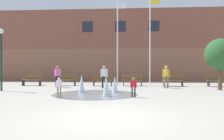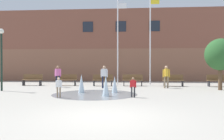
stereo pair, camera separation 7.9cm
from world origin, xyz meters
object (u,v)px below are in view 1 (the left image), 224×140
at_px(flagpole_left, 118,39).
at_px(street_tree_near_building, 220,55).
at_px(park_bench_under_right_flagpole, 173,80).
at_px(child_with_pink_shirt, 134,86).
at_px(adult_in_red, 104,75).
at_px(adult_near_bench, 166,75).
at_px(flagpole_right, 150,37).
at_px(park_bench_far_left, 32,80).
at_px(park_bench_left_of_flagpoles, 67,80).
at_px(lamp_post_left_lane, 1,50).
at_px(park_bench_under_left_flagpole, 103,80).
at_px(adult_watching, 58,75).
at_px(child_running, 59,86).
at_px(park_bench_near_trashcan, 217,80).
at_px(park_bench_center, 133,80).

distance_m(flagpole_left, street_tree_near_building, 7.92).
distance_m(park_bench_under_right_flagpole, child_with_pink_shirt, 7.31).
distance_m(adult_in_red, child_with_pink_shirt, 4.99).
height_order(adult_near_bench, street_tree_near_building, street_tree_near_building).
distance_m(adult_in_red, flagpole_right, 5.60).
bearing_deg(park_bench_far_left, adult_near_bench, -7.90).
height_order(park_bench_left_of_flagpoles, lamp_post_left_lane, lamp_post_left_lane).
distance_m(park_bench_under_left_flagpole, flagpole_right, 5.37).
xyz_separation_m(flagpole_right, lamp_post_left_lane, (-9.80, -5.21, -1.48)).
distance_m(park_bench_left_of_flagpoles, flagpole_left, 5.43).
distance_m(adult_watching, street_tree_near_building, 11.45).
bearing_deg(flagpole_left, adult_watching, -153.02).
height_order(child_running, lamp_post_left_lane, lamp_post_left_lane).
relative_size(park_bench_near_trashcan, lamp_post_left_lane, 0.41).
height_order(park_bench_under_left_flagpole, park_bench_under_right_flagpole, same).
xyz_separation_m(park_bench_near_trashcan, flagpole_left, (-7.75, 0.99, 3.39)).
distance_m(park_bench_far_left, park_bench_center, 8.14).
height_order(park_bench_far_left, adult_watching, adult_watching).
bearing_deg(adult_in_red, child_with_pink_shirt, -48.03).
bearing_deg(park_bench_under_right_flagpole, adult_in_red, -159.41).
distance_m(adult_in_red, flagpole_left, 4.30).
xyz_separation_m(park_bench_under_right_flagpole, child_running, (-6.89, -6.89, 0.10)).
bearing_deg(adult_near_bench, park_bench_under_left_flagpole, 65.55).
xyz_separation_m(adult_watching, flagpole_left, (4.45, 2.26, 2.94)).
bearing_deg(park_bench_near_trashcan, park_bench_center, 179.77).
relative_size(park_bench_left_of_flagpoles, park_bench_under_left_flagpole, 1.00).
distance_m(park_bench_near_trashcan, child_running, 12.43).
bearing_deg(adult_near_bench, park_bench_center, 48.23).
bearing_deg(street_tree_near_building, flagpole_left, 151.61).
bearing_deg(child_with_pink_shirt, flagpole_right, -100.18).
distance_m(park_bench_under_right_flagpole, flagpole_left, 5.62).
bearing_deg(park_bench_under_right_flagpole, adult_watching, -172.27).
bearing_deg(child_running, park_bench_under_left_flagpole, 100.59).
distance_m(park_bench_under_left_flagpole, lamp_post_left_lane, 7.51).
bearing_deg(park_bench_near_trashcan, adult_near_bench, -158.89).
height_order(park_bench_left_of_flagpoles, adult_watching, adult_watching).
bearing_deg(flagpole_left, park_bench_left_of_flagpoles, -166.46).
bearing_deg(park_bench_under_right_flagpole, flagpole_left, 166.15).
bearing_deg(park_bench_under_left_flagpole, street_tree_near_building, -18.01).
height_order(park_bench_under_left_flagpole, child_with_pink_shirt, child_with_pink_shirt).
xyz_separation_m(park_bench_under_right_flagpole, adult_watching, (-8.79, -1.19, 0.45)).
height_order(adult_near_bench, lamp_post_left_lane, lamp_post_left_lane).
relative_size(park_bench_under_right_flagpole, child_running, 1.62).
distance_m(park_bench_far_left, park_bench_near_trashcan, 14.68).
height_order(park_bench_under_right_flagpole, lamp_post_left_lane, lamp_post_left_lane).
relative_size(park_bench_under_left_flagpole, adult_in_red, 1.01).
relative_size(park_bench_under_left_flagpole, child_running, 1.62).
xyz_separation_m(adult_near_bench, child_with_pink_shirt, (-2.47, -5.00, -0.35)).
bearing_deg(park_bench_center, adult_in_red, -134.97).
distance_m(park_bench_near_trashcan, lamp_post_left_lane, 15.57).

